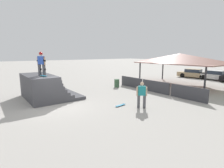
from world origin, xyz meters
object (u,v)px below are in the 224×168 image
Objects in this scene: skateboard_on_deck at (44,76)px; skateboard_on_ground at (121,105)px; trash_bin at (117,83)px; parked_car_white at (216,76)px; skater_on_deck at (41,62)px; parked_car_tan at (194,74)px; bystander_walking at (142,94)px.

skateboard_on_deck is 1.01× the size of skateboard_on_ground.
parked_car_white reaches higher than trash_bin.
skater_on_deck is 0.37× the size of parked_car_tan.
trash_bin is at bearing 58.57° from skater_on_deck.
skateboard_on_deck is at bearing -99.09° from parked_car_tan.
skater_on_deck is at bearing -83.32° from trash_bin.
parked_car_white reaches higher than skateboard_on_ground.
parked_car_white is (2.55, 21.57, -1.35)m from skateboard_on_deck.
skater_on_deck is 2.05× the size of trash_bin.
skateboard_on_deck is 21.39m from parked_car_tan.
skateboard_on_ground is 18.04m from parked_car_tan.
bystander_walking is 17.61m from parked_car_tan.
skateboard_on_deck reaches higher than bystander_walking.
skateboard_on_ground is at bearing 1.95° from skater_on_deck.
skateboard_on_deck reaches higher than parked_car_white.
parked_car_tan is (1.01, 13.55, 0.18)m from trash_bin.
parked_car_white is at bearing 73.70° from trash_bin.
parked_car_white is at bearing -5.99° from parked_car_tan.
parked_car_white is (3.01, 0.23, -0.00)m from parked_car_tan.
bystander_walking is (5.13, 4.65, -0.99)m from skateboard_on_deck.
parked_car_tan is 3.02m from parked_car_white.
parked_car_tan is (0.11, 21.29, -2.30)m from skater_on_deck.
skateboard_on_ground is 6.72m from trash_bin.
skateboard_on_deck reaches higher than trash_bin.
bystander_walking is at bearing 0.76° from skater_on_deck.
bystander_walking is 2.04× the size of skateboard_on_ground.
skateboard_on_ground is at bearing -85.93° from parked_car_white.
skateboard_on_ground is (4.53, 3.81, -2.84)m from skater_on_deck.
skateboard_on_deck is 0.18× the size of parked_car_tan.
parked_car_white is (-2.58, 16.92, -0.36)m from bystander_walking.
skateboard_on_deck is 0.50× the size of bystander_walking.
parked_car_white is (4.03, 13.78, 0.18)m from trash_bin.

